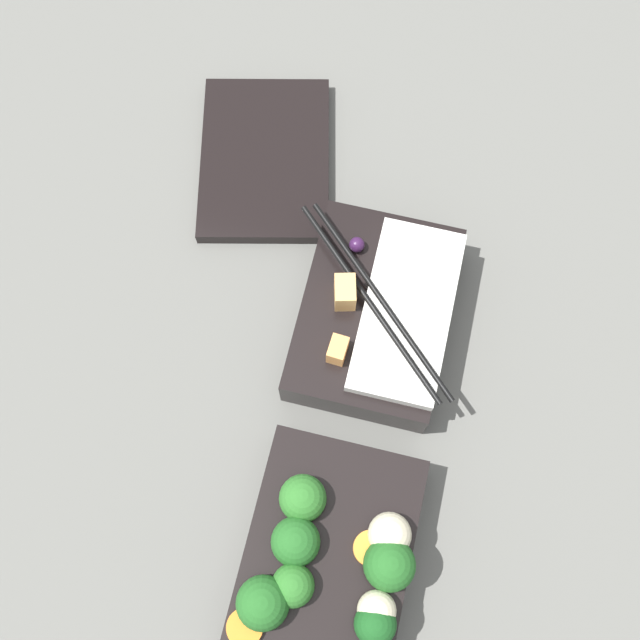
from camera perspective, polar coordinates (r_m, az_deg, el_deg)
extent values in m
plane|color=slate|center=(0.69, 1.26, -9.46)|extent=(3.00, 3.00, 0.00)
cube|color=black|center=(0.66, 0.52, -17.66)|extent=(0.19, 0.13, 0.04)
sphere|color=#236023|center=(0.63, 5.32, -18.07)|extent=(0.04, 0.04, 0.04)
sphere|color=#2D7028|center=(0.63, -2.08, -19.56)|extent=(0.03, 0.03, 0.03)
sphere|color=#236023|center=(0.63, -4.39, -20.70)|extent=(0.04, 0.04, 0.04)
sphere|color=#236023|center=(0.63, -1.88, -16.52)|extent=(0.04, 0.04, 0.04)
sphere|color=#2D7028|center=(0.63, -1.33, -13.41)|extent=(0.04, 0.04, 0.04)
sphere|color=#19511E|center=(0.63, 4.23, -22.10)|extent=(0.03, 0.03, 0.03)
cylinder|color=orange|center=(0.64, 3.87, -16.96)|extent=(0.03, 0.03, 0.01)
cylinder|color=orange|center=(0.64, -5.75, -22.27)|extent=(0.04, 0.04, 0.01)
sphere|color=beige|center=(0.63, 4.34, -21.20)|extent=(0.03, 0.03, 0.03)
sphere|color=beige|center=(0.63, 5.33, -15.95)|extent=(0.04, 0.04, 0.04)
cube|color=black|center=(0.71, 4.17, 0.42)|extent=(0.19, 0.13, 0.04)
cube|color=white|center=(0.68, 6.66, 0.71)|extent=(0.17, 0.08, 0.01)
cube|color=#F4A356|center=(0.66, 1.36, -2.30)|extent=(0.02, 0.02, 0.02)
cube|color=#EAB266|center=(0.67, 1.92, 2.12)|extent=(0.03, 0.02, 0.03)
sphere|color=#381942|center=(0.70, 2.82, 5.75)|extent=(0.01, 0.01, 0.01)
cylinder|color=black|center=(0.67, 4.64, 1.64)|extent=(0.16, 0.16, 0.01)
cylinder|color=black|center=(0.67, 4.14, 1.35)|extent=(0.16, 0.16, 0.01)
cube|color=black|center=(0.80, -4.20, 12.15)|extent=(0.21, 0.17, 0.01)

